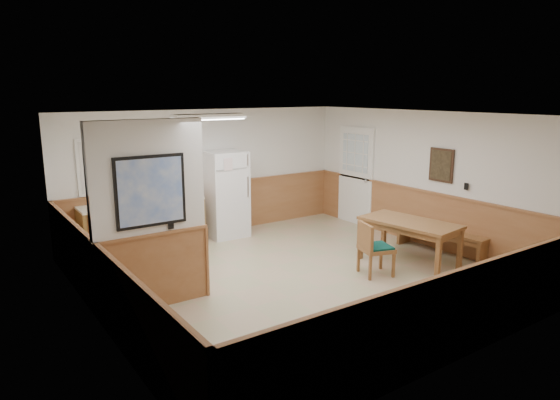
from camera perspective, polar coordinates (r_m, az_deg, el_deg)
ground at (r=7.92m, az=1.97°, el=-8.69°), size 6.00×6.00×0.00m
ceiling at (r=7.41m, az=2.11°, el=9.68°), size 6.00×6.00×0.02m
back_wall at (r=10.09m, az=-8.17°, el=3.13°), size 6.00×0.02×2.50m
right_wall at (r=9.63m, az=16.55°, el=2.30°), size 0.02×6.00×2.50m
left_wall at (r=6.31m, az=-20.47°, el=-3.08°), size 0.02×6.00×2.50m
wainscot_back at (r=10.22m, az=-7.99°, el=-1.04°), size 6.00×0.04×1.00m
wainscot_right at (r=9.77m, az=16.20°, el=-2.04°), size 0.04×6.00×1.00m
wainscot_left at (r=6.54m, az=-19.80°, el=-9.41°), size 0.04×6.00×1.00m
partition_wall at (r=6.70m, az=-14.66°, el=-1.98°), size 1.50×0.20×2.50m
kitchen_counter at (r=9.50m, az=-13.69°, el=-2.54°), size 2.20×0.61×1.00m
exterior_door at (r=10.91m, az=8.62°, el=2.74°), size 0.07×1.02×2.15m
kitchen_window at (r=9.30m, az=-19.83°, el=3.61°), size 0.80×0.04×1.00m
wall_painting at (r=9.38m, az=17.95°, el=3.81°), size 0.04×0.50×0.60m
fluorescent_fixture at (r=8.10m, az=-8.11°, el=9.41°), size 1.20×0.30×0.09m
refrigerator at (r=9.92m, az=-6.24°, el=0.68°), size 0.77×0.73×1.70m
dining_table at (r=8.52m, az=14.59°, el=-2.96°), size 1.02×1.69×0.75m
dining_bench at (r=9.35m, az=17.99°, el=-3.77°), size 0.52×1.74×0.45m
dining_chair at (r=7.94m, az=10.39°, el=-5.07°), size 0.74×0.60×0.85m
fire_extinguisher at (r=9.51m, az=-11.07°, el=1.53°), size 0.14×0.14×0.45m
soap_bottle at (r=9.07m, az=-19.90°, el=-0.01°), size 0.09×0.09×0.24m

